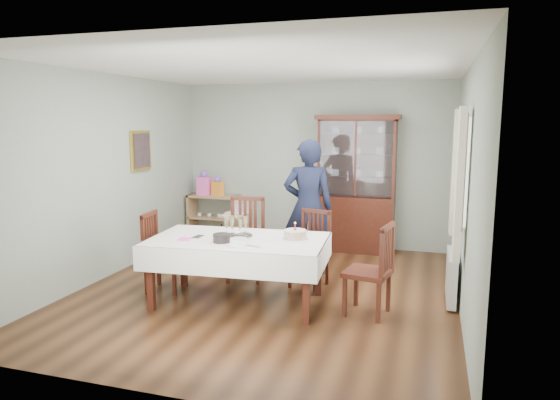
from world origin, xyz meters
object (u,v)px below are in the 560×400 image
at_px(china_cabinet, 357,182).
at_px(sideboard, 214,217).
at_px(high_chair, 239,235).
at_px(birthday_cake, 295,235).
at_px(chair_far_right, 310,264).
at_px(chair_far_left, 246,255).
at_px(chair_end_right, 369,288).
at_px(woman, 308,207).
at_px(gift_bag_orange, 218,187).
at_px(gift_bag_pink, 204,184).
at_px(dining_table, 238,270).
at_px(chair_end_left, 165,267).
at_px(champagne_tray, 236,231).

bearing_deg(china_cabinet, sideboard, 179.51).
relative_size(high_chair, birthday_cake, 3.34).
bearing_deg(chair_far_right, birthday_cake, -77.48).
xyz_separation_m(sideboard, birthday_cake, (2.20, -2.61, 0.41)).
relative_size(china_cabinet, chair_far_left, 2.03).
distance_m(chair_end_right, birthday_cake, 0.99).
height_order(woman, birthday_cake, woman).
distance_m(chair_end_right, gift_bag_orange, 4.02).
relative_size(chair_end_right, gift_bag_pink, 2.34).
distance_m(chair_far_left, woman, 1.07).
height_order(chair_far_left, gift_bag_orange, gift_bag_orange).
bearing_deg(chair_end_right, chair_far_left, -103.72).
height_order(chair_end_right, high_chair, chair_end_right).
bearing_deg(gift_bag_orange, dining_table, -61.72).
xyz_separation_m(chair_end_left, woman, (1.51, 1.25, 0.63)).
xyz_separation_m(chair_far_right, high_chair, (-1.30, 0.82, 0.10)).
distance_m(high_chair, birthday_cake, 2.03).
bearing_deg(gift_bag_orange, gift_bag_pink, 180.00).
bearing_deg(chair_end_left, china_cabinet, -43.66).
xyz_separation_m(chair_end_left, high_chair, (0.38, 1.51, 0.09)).
bearing_deg(chair_end_left, gift_bag_orange, 3.02).
xyz_separation_m(woman, birthday_cake, (0.16, -1.24, -0.11)).
bearing_deg(dining_table, gift_bag_orange, 118.28).
xyz_separation_m(chair_far_right, gift_bag_pink, (-2.37, 1.91, 0.71)).
distance_m(china_cabinet, woman, 1.44).
distance_m(chair_end_left, chair_end_right, 2.52).
distance_m(chair_far_left, chair_end_left, 1.08).
bearing_deg(woman, chair_far_left, 22.18).
bearing_deg(gift_bag_orange, woman, -34.77).
bearing_deg(chair_far_right, chair_far_left, -169.56).
xyz_separation_m(chair_far_right, champagne_tray, (-0.69, -0.76, 0.55)).
bearing_deg(chair_far_left, chair_end_left, -148.00).
relative_size(sideboard, birthday_cake, 3.06).
height_order(woman, champagne_tray, woman).
bearing_deg(birthday_cake, woman, 97.14).
relative_size(chair_far_right, champagne_tray, 2.50).
distance_m(dining_table, gift_bag_pink, 3.29).
distance_m(china_cabinet, chair_end_right, 2.83).
height_order(chair_far_right, birthday_cake, birthday_cake).
bearing_deg(sideboard, birthday_cake, -49.97).
bearing_deg(birthday_cake, china_cabinet, 83.32).
relative_size(dining_table, chair_far_left, 1.94).
bearing_deg(china_cabinet, gift_bag_pink, 179.97).
relative_size(chair_end_right, woman, 0.55).
relative_size(champagne_tray, birthday_cake, 1.30).
height_order(dining_table, high_chair, high_chair).
height_order(chair_end_left, high_chair, high_chair).
bearing_deg(champagne_tray, chair_end_right, 0.61).
xyz_separation_m(woman, high_chair, (-1.13, 0.26, -0.54)).
xyz_separation_m(sideboard, chair_end_right, (3.04, -2.67, -0.10)).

